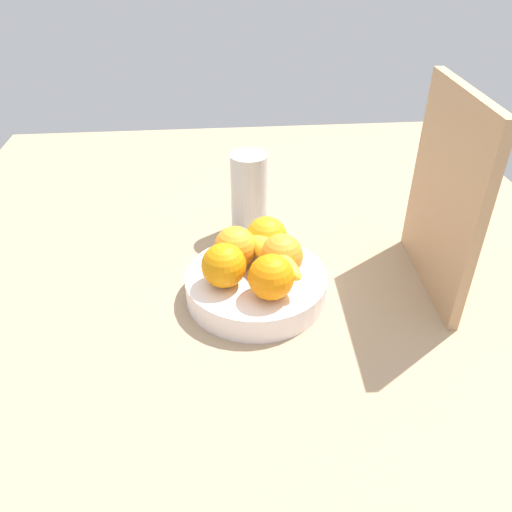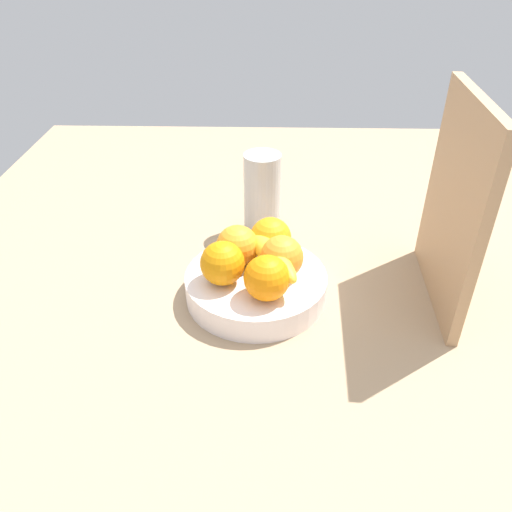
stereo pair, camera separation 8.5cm
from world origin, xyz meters
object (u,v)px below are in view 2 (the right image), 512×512
orange_front_left (222,263)px  orange_back_left (271,238)px  orange_front_right (267,278)px  orange_center (281,257)px  fruit_bowl (256,285)px  banana_bunch (272,260)px  orange_back_right (237,246)px  cutting_board (455,206)px  thermos_tumbler (260,194)px

orange_front_left → orange_back_left: 11.68cm
orange_front_right → orange_center: 6.62cm
fruit_bowl → banana_bunch: (-0.22, 2.74, 5.46)cm
orange_back_right → cutting_board: 37.25cm
orange_front_left → orange_front_right: (4.04, 7.59, 0.00)cm
banana_bunch → thermos_tumbler: 23.23cm
orange_front_right → thermos_tumbler: bearing=-176.6°
orange_back_left → banana_bunch: orange_back_left is taller
orange_front_right → orange_back_right: same height
orange_front_right → thermos_tumbler: size_ratio=0.44×
banana_bunch → thermos_tumbler: thermos_tumbler is taller
cutting_board → orange_back_left: bearing=-95.6°
banana_bunch → orange_front_left: bearing=-74.4°
cutting_board → thermos_tumbler: (-21.66, -32.39, -9.16)cm
orange_back_left → thermos_tumbler: (-17.07, -2.32, 0.27)cm
orange_front_right → orange_center: (-6.13, 2.49, 0.00)cm
orange_front_right → orange_back_left: same height
orange_front_right → fruit_bowl: bearing=-162.6°
orange_front_right → orange_back_right: bearing=-150.5°
cutting_board → thermos_tumbler: size_ratio=2.04×
banana_bunch → thermos_tumbler: (-23.07, -2.55, 1.02)cm
orange_front_left → cutting_board: bearing=95.6°
orange_front_left → orange_front_right: same height
orange_center → orange_back_left: (-6.25, -1.91, 0.00)cm
fruit_bowl → orange_center: bearing=89.6°
orange_front_left → fruit_bowl: bearing=110.5°
orange_front_left → orange_back_right: (-5.41, 2.24, 0.00)cm
orange_center → orange_front_right: bearing=-22.1°
banana_bunch → thermos_tumbler: size_ratio=1.00×
orange_center → thermos_tumbler: 23.70cm
orange_front_right → orange_back_right: size_ratio=1.00×
orange_front_left → banana_bunch: 8.75cm
fruit_bowl → orange_back_left: (-6.22, 2.51, 6.20)cm
fruit_bowl → banana_bunch: 6.11cm
fruit_bowl → cutting_board: 36.17cm
orange_front_right → orange_center: same height
orange_center → banana_bunch: (-0.25, -1.67, -0.74)cm
fruit_bowl → thermos_tumbler: size_ratio=1.43×
orange_center → cutting_board: bearing=93.4°
orange_front_left → orange_front_right: 8.59cm
orange_back_left → orange_back_right: size_ratio=1.00×
orange_front_right → orange_back_left: (-12.38, 0.58, 0.00)cm
orange_center → orange_back_right: size_ratio=1.00×
orange_front_left → orange_center: same height
orange_front_left → thermos_tumbler: bearing=167.0°
fruit_bowl → thermos_tumbler: thermos_tumbler is taller
fruit_bowl → banana_bunch: bearing=94.6°
orange_center → thermos_tumbler: thermos_tumbler is taller
fruit_bowl → orange_front_left: (2.12, -5.66, 6.20)cm
orange_front_right → orange_back_right: (-9.45, -5.35, 0.00)cm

